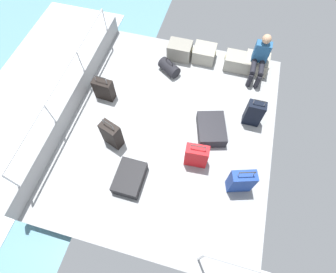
{
  "coord_description": "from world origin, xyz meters",
  "views": [
    {
      "loc": [
        0.73,
        -2.75,
        4.92
      ],
      "look_at": [
        0.07,
        -0.33,
        0.25
      ],
      "focal_mm": 28.08,
      "sensor_mm": 36.0,
      "label": 1
    }
  ],
  "objects_px": {
    "cargo_crate_2": "(237,62)",
    "suitcase_3": "(254,113)",
    "cargo_crate_1": "(204,53)",
    "suitcase_0": "(104,89)",
    "cargo_crate_0": "(180,50)",
    "cargo_crate_3": "(256,64)",
    "duffel_bag": "(169,67)",
    "suitcase_1": "(130,178)",
    "passenger_seated": "(260,58)",
    "suitcase_4": "(211,129)",
    "suitcase_5": "(196,156)",
    "suitcase_6": "(112,135)",
    "suitcase_2": "(241,181)"
  },
  "relations": [
    {
      "from": "cargo_crate_0",
      "to": "suitcase_2",
      "type": "relative_size",
      "value": 0.77
    },
    {
      "from": "suitcase_3",
      "to": "suitcase_0",
      "type": "bearing_deg",
      "value": -176.53
    },
    {
      "from": "suitcase_0",
      "to": "suitcase_3",
      "type": "height_order",
      "value": "suitcase_3"
    },
    {
      "from": "cargo_crate_0",
      "to": "suitcase_6",
      "type": "relative_size",
      "value": 0.78
    },
    {
      "from": "cargo_crate_3",
      "to": "suitcase_3",
      "type": "distance_m",
      "value": 1.56
    },
    {
      "from": "suitcase_0",
      "to": "suitcase_3",
      "type": "distance_m",
      "value": 3.3
    },
    {
      "from": "cargo_crate_0",
      "to": "cargo_crate_1",
      "type": "bearing_deg",
      "value": 8.76
    },
    {
      "from": "cargo_crate_3",
      "to": "suitcase_5",
      "type": "relative_size",
      "value": 0.81
    },
    {
      "from": "cargo_crate_1",
      "to": "suitcase_0",
      "type": "xyz_separation_m",
      "value": [
        -1.93,
        -1.76,
        0.08
      ]
    },
    {
      "from": "suitcase_4",
      "to": "cargo_crate_3",
      "type": "bearing_deg",
      "value": 71.13
    },
    {
      "from": "passenger_seated",
      "to": "suitcase_1",
      "type": "distance_m",
      "value": 3.91
    },
    {
      "from": "cargo_crate_1",
      "to": "suitcase_0",
      "type": "distance_m",
      "value": 2.61
    },
    {
      "from": "suitcase_6",
      "to": "cargo_crate_3",
      "type": "bearing_deg",
      "value": 47.18
    },
    {
      "from": "suitcase_5",
      "to": "suitcase_1",
      "type": "bearing_deg",
      "value": -147.94
    },
    {
      "from": "suitcase_3",
      "to": "suitcase_4",
      "type": "distance_m",
      "value": 0.94
    },
    {
      "from": "cargo_crate_1",
      "to": "passenger_seated",
      "type": "distance_m",
      "value": 1.34
    },
    {
      "from": "suitcase_0",
      "to": "duffel_bag",
      "type": "distance_m",
      "value": 1.65
    },
    {
      "from": "suitcase_3",
      "to": "cargo_crate_2",
      "type": "bearing_deg",
      "value": 109.32
    },
    {
      "from": "cargo_crate_1",
      "to": "suitcase_3",
      "type": "height_order",
      "value": "suitcase_3"
    },
    {
      "from": "cargo_crate_0",
      "to": "suitcase_1",
      "type": "relative_size",
      "value": 0.86
    },
    {
      "from": "suitcase_0",
      "to": "duffel_bag",
      "type": "relative_size",
      "value": 1.18
    },
    {
      "from": "suitcase_3",
      "to": "cargo_crate_3",
      "type": "bearing_deg",
      "value": 92.98
    },
    {
      "from": "suitcase_4",
      "to": "passenger_seated",
      "type": "bearing_deg",
      "value": 69.45
    },
    {
      "from": "passenger_seated",
      "to": "cargo_crate_2",
      "type": "bearing_deg",
      "value": 164.18
    },
    {
      "from": "suitcase_6",
      "to": "suitcase_0",
      "type": "bearing_deg",
      "value": 119.86
    },
    {
      "from": "suitcase_3",
      "to": "duffel_bag",
      "type": "distance_m",
      "value": 2.28
    },
    {
      "from": "cargo_crate_1",
      "to": "suitcase_6",
      "type": "xyz_separation_m",
      "value": [
        -1.32,
        -2.82,
        0.14
      ]
    },
    {
      "from": "cargo_crate_2",
      "to": "passenger_seated",
      "type": "xyz_separation_m",
      "value": [
        0.44,
        -0.13,
        0.38
      ]
    },
    {
      "from": "passenger_seated",
      "to": "cargo_crate_1",
      "type": "bearing_deg",
      "value": 171.58
    },
    {
      "from": "suitcase_2",
      "to": "suitcase_5",
      "type": "distance_m",
      "value": 0.94
    },
    {
      "from": "cargo_crate_1",
      "to": "suitcase_0",
      "type": "bearing_deg",
      "value": -137.7
    },
    {
      "from": "suitcase_0",
      "to": "suitcase_3",
      "type": "xyz_separation_m",
      "value": [
        3.29,
        0.2,
        0.06
      ]
    },
    {
      "from": "cargo_crate_2",
      "to": "duffel_bag",
      "type": "height_order",
      "value": "duffel_bag"
    },
    {
      "from": "cargo_crate_0",
      "to": "cargo_crate_3",
      "type": "relative_size",
      "value": 1.02
    },
    {
      "from": "cargo_crate_0",
      "to": "cargo_crate_2",
      "type": "distance_m",
      "value": 1.44
    },
    {
      "from": "suitcase_3",
      "to": "duffel_bag",
      "type": "bearing_deg",
      "value": 156.27
    },
    {
      "from": "passenger_seated",
      "to": "suitcase_3",
      "type": "xyz_separation_m",
      "value": [
        0.08,
        -1.37,
        -0.24
      ]
    },
    {
      "from": "cargo_crate_0",
      "to": "cargo_crate_1",
      "type": "height_order",
      "value": "cargo_crate_0"
    },
    {
      "from": "cargo_crate_2",
      "to": "suitcase_1",
      "type": "distance_m",
      "value": 3.79
    },
    {
      "from": "suitcase_2",
      "to": "suitcase_4",
      "type": "height_order",
      "value": "suitcase_2"
    },
    {
      "from": "cargo_crate_3",
      "to": "duffel_bag",
      "type": "relative_size",
      "value": 1.02
    },
    {
      "from": "passenger_seated",
      "to": "suitcase_0",
      "type": "distance_m",
      "value": 3.58
    },
    {
      "from": "cargo_crate_3",
      "to": "suitcase_5",
      "type": "xyz_separation_m",
      "value": [
        -0.87,
        -2.8,
        0.11
      ]
    },
    {
      "from": "passenger_seated",
      "to": "suitcase_4",
      "type": "distance_m",
      "value": 2.04
    },
    {
      "from": "cargo_crate_2",
      "to": "suitcase_3",
      "type": "height_order",
      "value": "suitcase_3"
    },
    {
      "from": "suitcase_1",
      "to": "cargo_crate_1",
      "type": "bearing_deg",
      "value": 78.36
    },
    {
      "from": "suitcase_1",
      "to": "duffel_bag",
      "type": "relative_size",
      "value": 1.21
    },
    {
      "from": "cargo_crate_2",
      "to": "passenger_seated",
      "type": "height_order",
      "value": "passenger_seated"
    },
    {
      "from": "cargo_crate_0",
      "to": "suitcase_5",
      "type": "relative_size",
      "value": 0.83
    },
    {
      "from": "cargo_crate_1",
      "to": "suitcase_2",
      "type": "height_order",
      "value": "suitcase_2"
    }
  ]
}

